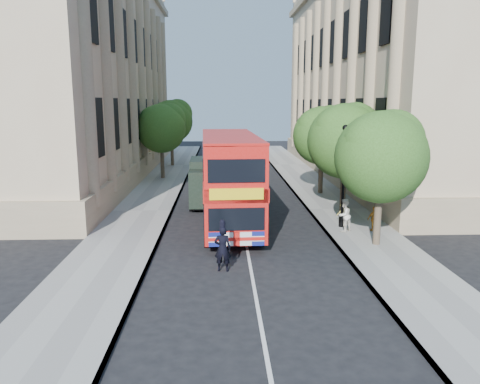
{
  "coord_description": "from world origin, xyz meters",
  "views": [
    {
      "loc": [
        -1.12,
        -16.86,
        6.4
      ],
      "look_at": [
        -0.26,
        4.24,
        2.3
      ],
      "focal_mm": 35.0,
      "sensor_mm": 36.0,
      "label": 1
    }
  ],
  "objects": [
    {
      "name": "tree_right_mid",
      "position": [
        5.84,
        9.03,
        4.45
      ],
      "size": [
        4.2,
        4.2,
        6.37
      ],
      "color": "#473828",
      "rests_on": "ground"
    },
    {
      "name": "ground",
      "position": [
        0.0,
        0.0,
        0.0
      ],
      "size": [
        120.0,
        120.0,
        0.0
      ],
      "primitive_type": "plane",
      "color": "black",
      "rests_on": "ground"
    },
    {
      "name": "tree_right_far",
      "position": [
        5.84,
        15.03,
        4.31
      ],
      "size": [
        4.0,
        4.0,
        6.15
      ],
      "color": "#473828",
      "rests_on": "ground"
    },
    {
      "name": "box_van",
      "position": [
        -2.02,
        11.83,
        1.39
      ],
      "size": [
        2.12,
        5.0,
        2.84
      ],
      "rotation": [
        0.0,
        0.0,
        0.02
      ],
      "color": "black",
      "rests_on": "ground"
    },
    {
      "name": "police_constable",
      "position": [
        -1.09,
        0.21,
        0.88
      ],
      "size": [
        0.67,
        0.47,
        1.77
      ],
      "primitive_type": "imported",
      "rotation": [
        0.0,
        0.0,
        3.07
      ],
      "color": "black",
      "rests_on": "ground"
    },
    {
      "name": "double_decker_bus",
      "position": [
        -0.7,
        6.8,
        2.57
      ],
      "size": [
        3.06,
        10.17,
        4.65
      ],
      "rotation": [
        0.0,
        0.0,
        0.04
      ],
      "color": "red",
      "rests_on": "ground"
    },
    {
      "name": "building_right",
      "position": [
        13.8,
        24.0,
        9.0
      ],
      "size": [
        12.0,
        38.0,
        18.0
      ],
      "primitive_type": "cube",
      "color": "tan",
      "rests_on": "ground"
    },
    {
      "name": "tree_right_near",
      "position": [
        5.84,
        3.03,
        4.25
      ],
      "size": [
        4.0,
        4.0,
        6.08
      ],
      "color": "#473828",
      "rests_on": "ground"
    },
    {
      "name": "tree_left_back",
      "position": [
        -5.96,
        30.03,
        4.71
      ],
      "size": [
        4.2,
        4.2,
        6.65
      ],
      "color": "#473828",
      "rests_on": "ground"
    },
    {
      "name": "child_b",
      "position": [
        5.29,
        6.91,
        0.64
      ],
      "size": [
        0.72,
        0.48,
        1.04
      ],
      "primitive_type": "imported",
      "rotation": [
        0.0,
        0.0,
        3.28
      ],
      "color": "gold",
      "rests_on": "pavement_right"
    },
    {
      "name": "tree_left_far",
      "position": [
        -5.96,
        22.03,
        4.44
      ],
      "size": [
        4.0,
        4.0,
        6.3
      ],
      "color": "#473828",
      "rests_on": "ground"
    },
    {
      "name": "pavement_right",
      "position": [
        5.75,
        10.0,
        0.06
      ],
      "size": [
        3.5,
        80.0,
        0.12
      ],
      "primitive_type": "cube",
      "color": "gray",
      "rests_on": "ground"
    },
    {
      "name": "pavement_left",
      "position": [
        -5.75,
        10.0,
        0.06
      ],
      "size": [
        3.5,
        80.0,
        0.12
      ],
      "primitive_type": "cube",
      "color": "gray",
      "rests_on": "ground"
    },
    {
      "name": "lamp_post",
      "position": [
        5.0,
        6.0,
        2.51
      ],
      "size": [
        0.32,
        0.32,
        5.16
      ],
      "color": "black",
      "rests_on": "pavement_right"
    },
    {
      "name": "building_left",
      "position": [
        -13.8,
        24.0,
        9.0
      ],
      "size": [
        12.0,
        38.0,
        18.0
      ],
      "primitive_type": "cube",
      "color": "tan",
      "rests_on": "ground"
    },
    {
      "name": "child_a",
      "position": [
        6.38,
        5.12,
        0.73
      ],
      "size": [
        0.77,
        0.44,
        1.23
      ],
      "primitive_type": "imported",
      "rotation": [
        0.0,
        0.0,
        3.35
      ],
      "color": "orange",
      "rests_on": "pavement_right"
    },
    {
      "name": "woman_pedestrian",
      "position": [
        4.88,
        5.11,
        0.94
      ],
      "size": [
        1.0,
        0.97,
        1.63
      ],
      "primitive_type": "imported",
      "rotation": [
        0.0,
        0.0,
        3.79
      ],
      "color": "silver",
      "rests_on": "pavement_right"
    }
  ]
}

